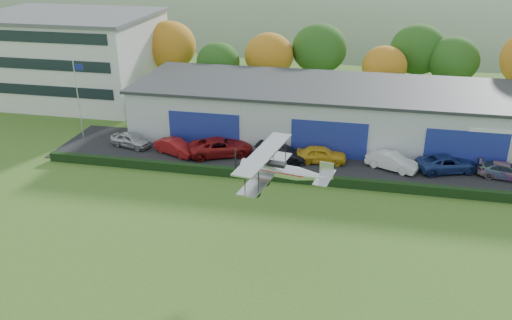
% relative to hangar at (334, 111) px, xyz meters
% --- Properties ---
extents(ground, '(300.00, 300.00, 0.00)m').
position_rel_hangar_xyz_m(ground, '(-5.00, -27.98, -2.66)').
color(ground, '#386820').
rests_on(ground, ground).
extents(apron, '(48.00, 9.00, 0.05)m').
position_rel_hangar_xyz_m(apron, '(-2.00, -6.98, -2.63)').
color(apron, black).
rests_on(apron, ground).
extents(hedge, '(46.00, 0.60, 0.80)m').
position_rel_hangar_xyz_m(hedge, '(-2.00, -11.78, -2.26)').
color(hedge, black).
rests_on(hedge, ground).
extents(hangar, '(40.60, 12.60, 5.30)m').
position_rel_hangar_xyz_m(hangar, '(0.00, 0.00, 0.00)').
color(hangar, '#B2B7BC').
rests_on(hangar, ground).
extents(office_block, '(20.60, 15.60, 10.40)m').
position_rel_hangar_xyz_m(office_block, '(-33.00, 7.02, 2.56)').
color(office_block, silver).
rests_on(office_block, ground).
extents(flagpole, '(1.05, 0.10, 8.00)m').
position_rel_hangar_xyz_m(flagpole, '(-24.88, -5.98, 2.13)').
color(flagpole, silver).
rests_on(flagpole, ground).
extents(tree_belt, '(75.70, 13.22, 10.12)m').
position_rel_hangar_xyz_m(tree_belt, '(-4.15, 12.64, 2.95)').
color(tree_belt, '#3D2614').
rests_on(tree_belt, ground).
extents(distant_hills, '(430.00, 196.00, 56.00)m').
position_rel_hangar_xyz_m(distant_hills, '(-9.38, 112.02, -15.70)').
color(distant_hills, '#4C6642').
rests_on(distant_hills, ground).
extents(car_0, '(4.43, 2.65, 1.41)m').
position_rel_hangar_xyz_m(car_0, '(-19.13, -7.30, -1.90)').
color(car_0, silver).
rests_on(car_0, apron).
extents(car_1, '(4.61, 3.16, 1.44)m').
position_rel_hangar_xyz_m(car_1, '(-14.20, -8.18, -1.89)').
color(car_1, maroon).
rests_on(car_1, apron).
extents(car_2, '(6.61, 4.98, 1.67)m').
position_rel_hangar_xyz_m(car_2, '(-9.96, -7.52, -1.77)').
color(car_2, maroon).
rests_on(car_2, apron).
extents(car_3, '(5.15, 2.67, 1.43)m').
position_rel_hangar_xyz_m(car_3, '(-4.09, -7.45, -1.89)').
color(car_3, black).
rests_on(car_3, apron).
extents(car_4, '(4.66, 2.18, 1.54)m').
position_rel_hangar_xyz_m(car_4, '(-0.52, -7.27, -1.83)').
color(car_4, gold).
rests_on(car_4, apron).
extents(car_5, '(4.81, 3.29, 1.50)m').
position_rel_hangar_xyz_m(car_5, '(5.75, -7.48, -1.86)').
color(car_5, silver).
rests_on(car_5, apron).
extents(car_6, '(5.84, 4.09, 1.48)m').
position_rel_hangar_xyz_m(car_6, '(10.52, -6.93, -1.87)').
color(car_6, navy).
rests_on(car_6, apron).
extents(car_7, '(4.87, 2.68, 1.34)m').
position_rel_hangar_xyz_m(car_7, '(15.28, -7.40, -1.94)').
color(car_7, gray).
rests_on(car_7, apron).
extents(biplane, '(6.56, 7.51, 2.79)m').
position_rel_hangar_xyz_m(biplane, '(-2.16, -21.79, 3.11)').
color(biplane, silver).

